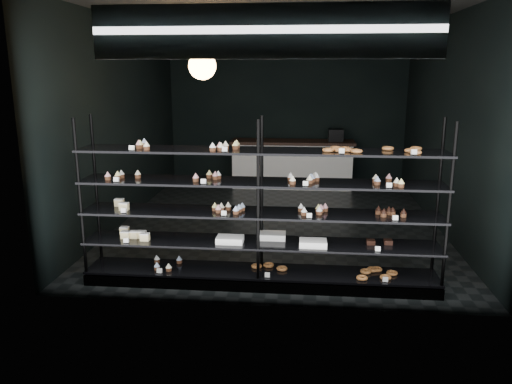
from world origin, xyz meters
The scene contains 5 objects.
room centered at (0.00, 0.00, 1.60)m, with size 5.01×6.01×3.20m.
display_shelf centered at (-0.11, -2.45, 0.63)m, with size 4.00×0.50×1.91m.
signage centered at (0.00, -2.93, 2.75)m, with size 3.30×0.05×0.50m.
pendant_lamp centered at (-0.90, -1.45, 2.45)m, with size 0.34×0.34×0.90m.
service_counter centered at (0.16, 2.50, 0.50)m, with size 2.54×0.65×1.23m.
Camera 1 is at (0.38, -7.77, 2.40)m, focal length 35.00 mm.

